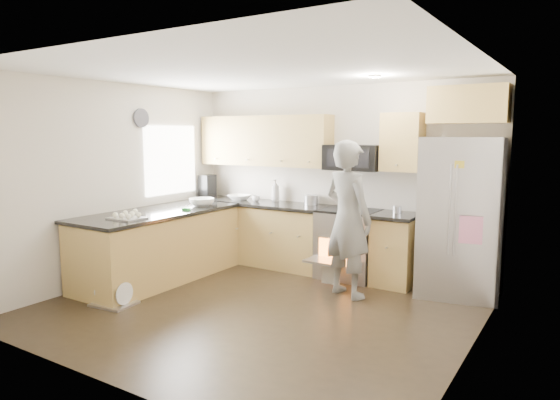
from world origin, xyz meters
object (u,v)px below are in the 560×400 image
Objects in this scene: refrigerator at (459,217)px; dish_rack at (114,298)px; stove_range at (349,228)px; person at (348,219)px.

dish_rack is (-3.22, -2.46, -0.87)m from refrigerator.
refrigerator is 3.89× the size of dish_rack.
stove_range is 0.96× the size of person.
stove_range is at bearing 53.80° from dish_rack.
dish_rack is at bearing -126.20° from stove_range.
stove_range is 1.45m from refrigerator.
refrigerator is 1.02× the size of person.
stove_range is 3.67× the size of dish_rack.
person reaches higher than dish_rack.
dish_rack is (-1.80, -2.45, -0.60)m from stove_range.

